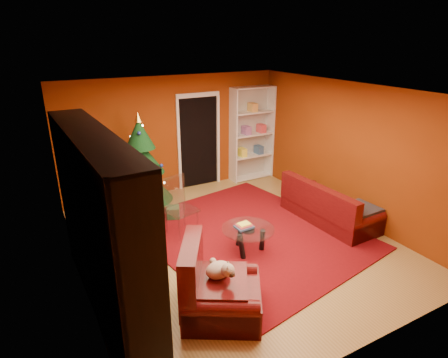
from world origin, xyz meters
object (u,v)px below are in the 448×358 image
gift_box_red (133,196)px  armchair (222,286)px  gift_box_green (173,213)px  acrylic_chair (181,210)px  rug (249,234)px  sofa (330,201)px  coffee_table (248,240)px  gift_box_teal (136,205)px  dog (218,270)px  christmas_tree (142,165)px  media_unit (101,227)px  white_bookshelf (252,134)px

gift_box_red → armchair: bearing=-89.4°
gift_box_green → gift_box_red: gift_box_green is taller
acrylic_chair → gift_box_red: bearing=87.5°
gift_box_red → rug: bearing=-60.1°
gift_box_green → sofa: (2.63, -1.53, 0.29)m
sofa → coffee_table: 2.00m
rug → gift_box_teal: gift_box_teal is taller
gift_box_green → dog: size_ratio=0.62×
christmas_tree → dog: 3.39m
gift_box_green → acrylic_chair: size_ratio=0.26×
gift_box_red → dog: bearing=-89.7°
armchair → coffee_table: 1.54m
gift_box_teal → sofa: (3.18, -2.19, 0.27)m
coffee_table → acrylic_chair: acrylic_chair is taller
gift_box_red → acrylic_chair: bearing=-78.6°
gift_box_green → acrylic_chair: 0.75m
media_unit → gift_box_green: media_unit is taller
gift_box_green → acrylic_chair: bearing=-97.2°
coffee_table → gift_box_red: bearing=110.6°
christmas_tree → gift_box_teal: size_ratio=7.28×
white_bookshelf → gift_box_teal: bearing=-170.4°
sofa → armchair: bearing=110.5°
gift_box_red → white_bookshelf: bearing=-0.4°
acrylic_chair → coffee_table: bearing=-69.8°
gift_box_red → armchair: size_ratio=0.22×
media_unit → gift_box_green: bearing=47.9°
sofa → coffee_table: sofa is taller
media_unit → acrylic_chair: bearing=38.2°
gift_box_teal → white_bookshelf: (3.11, 0.53, 0.99)m
dog → sofa: (3.07, 1.23, -0.21)m
gift_box_teal → gift_box_green: bearing=-50.7°
media_unit → gift_box_teal: 3.09m
media_unit → gift_box_teal: (1.12, 2.68, -1.05)m
rug → gift_box_red: (-1.43, 2.49, 0.10)m
white_bookshelf → armchair: white_bookshelf is taller
sofa → christmas_tree: bearing=52.1°
white_bookshelf → acrylic_chair: (-2.64, -1.85, -0.65)m
rug → gift_box_green: bearing=127.5°
gift_box_green → gift_box_red: size_ratio=1.06×
christmas_tree → coffee_table: (1.03, -2.34, -0.77)m
armchair → dog: size_ratio=2.65×
dog → acrylic_chair: size_ratio=0.42×
gift_box_teal → dog: 3.46m
media_unit → acrylic_chair: size_ratio=3.24×
coffee_table → gift_box_green: bearing=110.5°
media_unit → sofa: media_unit is taller
dog → media_unit: bearing=89.0°
white_bookshelf → acrylic_chair: white_bookshelf is taller
christmas_tree → white_bookshelf: white_bookshelf is taller
media_unit → sofa: (4.29, 0.49, -0.78)m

